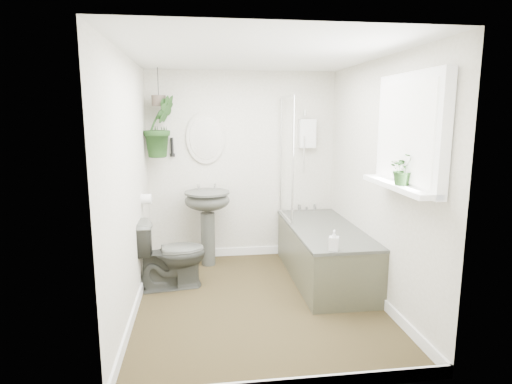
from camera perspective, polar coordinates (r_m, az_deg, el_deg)
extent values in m
cube|color=black|center=(4.28, 0.28, -14.47)|extent=(2.30, 2.80, 0.02)
cube|color=white|center=(3.92, 0.31, 18.02)|extent=(2.30, 2.80, 0.02)
cube|color=silver|center=(5.32, -1.82, 3.49)|extent=(2.30, 0.02, 2.30)
cube|color=silver|center=(2.58, 4.66, -4.03)|extent=(2.30, 0.02, 2.30)
cube|color=silver|center=(3.95, -16.62, 0.63)|extent=(0.02, 2.80, 2.30)
cube|color=silver|center=(4.25, 15.96, 1.34)|extent=(0.02, 2.80, 2.30)
cube|color=white|center=(4.26, 0.28, -13.73)|extent=(2.30, 2.80, 0.10)
cube|color=white|center=(5.36, 6.85, 7.76)|extent=(0.20, 0.10, 0.35)
ellipsoid|color=beige|center=(5.23, -6.75, 7.15)|extent=(0.46, 0.03, 0.62)
cylinder|color=black|center=(5.23, -11.13, 5.93)|extent=(0.04, 0.04, 0.22)
cylinder|color=white|center=(4.67, -14.44, -0.93)|extent=(0.11, 0.11, 0.11)
cube|color=white|center=(3.55, 19.85, 7.52)|extent=(0.08, 1.00, 0.90)
cube|color=white|center=(3.56, 18.44, 0.80)|extent=(0.18, 1.00, 0.04)
cube|color=white|center=(3.53, 19.20, 7.55)|extent=(0.01, 0.86, 0.76)
imported|color=#3F413A|center=(4.55, -11.32, -8.06)|extent=(0.77, 0.51, 0.73)
imported|color=black|center=(3.46, 19.13, 2.91)|extent=(0.26, 0.24, 0.25)
imported|color=black|center=(5.06, -12.71, 8.51)|extent=(0.49, 0.47, 0.70)
imported|color=black|center=(3.91, 10.35, -6.35)|extent=(0.11, 0.11, 0.19)
cylinder|color=#4D4137|center=(5.06, -12.85, 11.79)|extent=(0.16, 0.16, 0.12)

